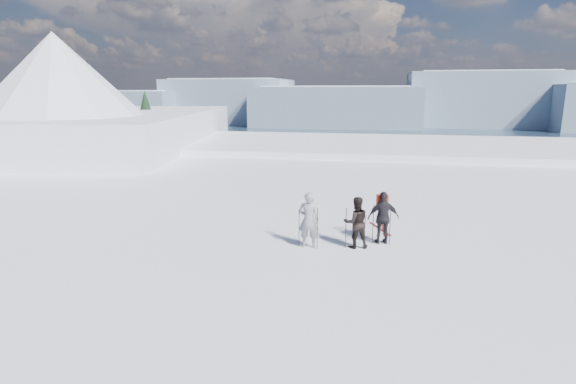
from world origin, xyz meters
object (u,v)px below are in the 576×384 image
(skier_grey, at_px, (309,220))
(skis_loose, at_px, (382,229))
(skier_pack, at_px, (383,218))
(skier_dark, at_px, (356,222))

(skier_grey, height_order, skis_loose, skier_grey)
(skier_grey, bearing_deg, skier_pack, -163.55)
(skier_grey, relative_size, skier_pack, 1.04)
(skier_dark, height_order, skis_loose, skier_dark)
(skier_grey, xyz_separation_m, skier_pack, (2.38, 0.83, -0.03))
(skier_grey, distance_m, skier_dark, 1.53)
(skier_grey, distance_m, skis_loose, 3.50)
(skier_dark, bearing_deg, skier_grey, -8.74)
(skier_grey, height_order, skier_pack, skier_grey)
(skier_pack, bearing_deg, skier_grey, 7.02)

